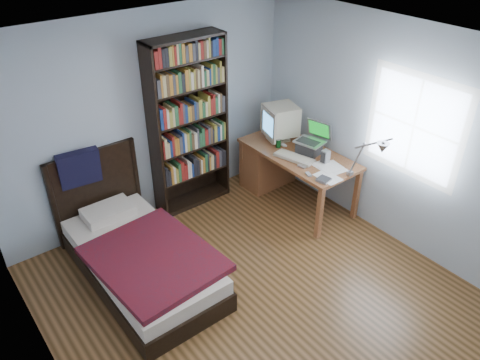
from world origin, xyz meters
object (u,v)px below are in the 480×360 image
Objects in this scene: laptop at (310,145)px; keyboard at (294,158)px; crt_monitor at (280,121)px; desk_lamp at (377,150)px; desk at (275,161)px; soda_can at (278,143)px; bed at (137,254)px; speaker at (325,157)px; bookshelf at (189,126)px.

keyboard is (-0.25, 0.01, -0.10)m from laptop.
crt_monitor is 1.59m from desk_lamp.
desk_lamp is (-0.04, -1.58, 0.85)m from desk.
crt_monitor is 0.54m from laptop.
soda_can is (-0.20, 0.35, -0.06)m from laptop.
laptop is 0.20× the size of bed.
desk is 2.32m from bed.
keyboard is at bearing -97.82° from soda_can.
keyboard is 4.53× the size of soda_can.
laptop reaches higher than speaker.
desk_lamp is at bearing -87.12° from soda_can.
soda_can is at bearing 6.01° from bed.
desk_lamp is 0.32× the size of bed.
bed reaches higher than speaker.
desk_lamp reaches higher than soda_can.
bed is at bearing -146.60° from bookshelf.
soda_can is at bearing 104.90° from speaker.
desk is 3.02× the size of crt_monitor.
bookshelf is at bearing 119.51° from keyboard.
laptop is 2.48× the size of speaker.
desk is 0.71× the size of bookshelf.
laptop is 0.29m from speaker.
desk_lamp is 2.24m from bookshelf.
bookshelf is (-1.16, 0.93, 0.25)m from laptop.
crt_monitor reaches higher than speaker.
bed is (-2.36, 0.41, -0.56)m from speaker.
keyboard is (-0.12, 1.06, -0.52)m from desk_lamp.
laptop reaches higher than desk.
speaker is 0.08× the size of bed.
desk_lamp is (-0.08, -1.57, 0.26)m from crt_monitor.
laptop is at bearing -38.55° from bookshelf.
bed is (-2.13, 0.12, -0.49)m from keyboard.
laptop is at bearing -59.96° from soda_can.
crt_monitor is 1.25× the size of laptop.
desk is at bearing 88.64° from desk_lamp.
speaker is (0.07, -0.81, 0.40)m from desk.
bookshelf is (-0.96, 0.57, 0.31)m from soda_can.
desk is 2.34× the size of desk_lamp.
bed is at bearing 169.25° from speaker.
desk is at bearing 57.53° from soda_can.
desk is at bearing 57.97° from keyboard.
bed is (-2.25, 1.18, -1.01)m from desk_lamp.
desk_lamp is 6.04× the size of soda_can.
keyboard is at bearing -111.32° from crt_monitor.
crt_monitor is 0.31m from soda_can.
desk is 0.75× the size of bed.
crt_monitor is at bearing 96.03° from laptop.
crt_monitor is at bearing -20.38° from bookshelf.
crt_monitor is at bearing 53.44° from keyboard.
crt_monitor reaches higher than keyboard.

